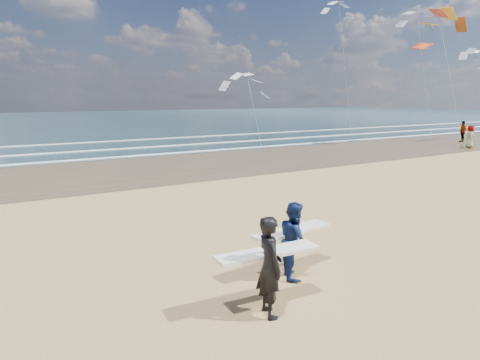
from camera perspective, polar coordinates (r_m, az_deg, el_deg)
wet_sand_strip at (r=36.31m, az=15.08°, el=4.04°), size 220.00×12.00×0.01m
ocean at (r=83.21m, az=-13.00°, el=7.89°), size 220.00×100.00×0.02m
foam_breakers at (r=43.85m, az=5.51°, el=5.58°), size 220.00×11.70×0.05m
surfer_near at (r=8.40m, az=3.94°, el=-11.24°), size 2.23×1.10×2.00m
surfer_far at (r=10.19m, az=7.25°, el=-7.85°), size 2.25×1.29×1.82m
beachgoer_0 at (r=40.17m, az=28.34°, el=5.10°), size 1.10×1.05×1.90m
beachgoer_1 at (r=45.50m, az=27.56°, el=5.76°), size 1.20×0.63×1.97m
kite_0 at (r=41.75m, az=25.85°, el=14.32°), size 6.81×4.85×12.63m
kite_1 at (r=40.27m, az=1.59°, el=10.70°), size 5.30×4.68×7.30m
kite_2 at (r=56.56m, az=23.12°, el=14.59°), size 6.02×4.76×15.50m
kite_5 at (r=54.04m, az=13.71°, el=15.25°), size 4.78×4.63×16.31m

